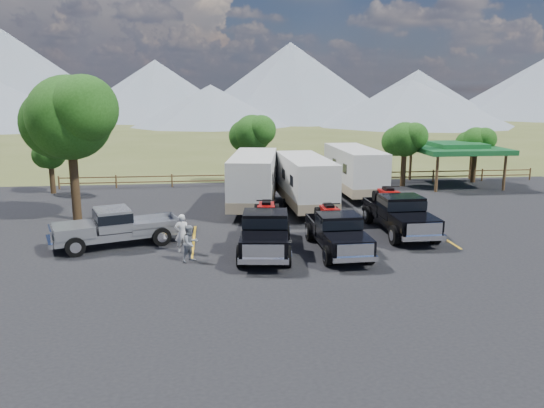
{
  "coord_description": "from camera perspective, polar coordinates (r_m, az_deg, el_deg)",
  "views": [
    {
      "loc": [
        -5.04,
        -20.44,
        7.06
      ],
      "look_at": [
        -2.19,
        4.62,
        1.6
      ],
      "focal_mm": 35.0,
      "sensor_mm": 36.0,
      "label": 1
    }
  ],
  "objects": [
    {
      "name": "tree_ne_a",
      "position": [
        40.15,
        14.06,
        6.74
      ],
      "size": [
        3.11,
        2.92,
        4.76
      ],
      "color": "#311F13",
      "rests_on": "ground"
    },
    {
      "name": "tree_north",
      "position": [
        39.7,
        -2.15,
        7.55
      ],
      "size": [
        3.46,
        3.24,
        5.25
      ],
      "color": "#311F13",
      "rests_on": "ground"
    },
    {
      "name": "person_a",
      "position": [
        23.52,
        -9.67,
        -3.13
      ],
      "size": [
        0.67,
        0.48,
        1.73
      ],
      "primitive_type": "imported",
      "rotation": [
        0.0,
        0.0,
        3.24
      ],
      "color": "silver",
      "rests_on": "asphalt_lot"
    },
    {
      "name": "rail_fence",
      "position": [
        40.09,
        3.7,
        2.93
      ],
      "size": [
        36.12,
        0.12,
        1.0
      ],
      "color": "brown",
      "rests_on": "ground"
    },
    {
      "name": "tree_nw_small",
      "position": [
        39.26,
        -22.79,
        5.01
      ],
      "size": [
        2.59,
        2.43,
        3.85
      ],
      "color": "#311F13",
      "rests_on": "ground"
    },
    {
      "name": "asphalt_lot",
      "position": [
        24.98,
        5.42,
        -4.21
      ],
      "size": [
        44.0,
        34.0,
        0.04
      ],
      "primitive_type": "cube",
      "color": "black",
      "rests_on": "ground"
    },
    {
      "name": "pavilion",
      "position": [
        41.78,
        19.22,
        5.67
      ],
      "size": [
        6.2,
        6.2,
        3.22
      ],
      "color": "brown",
      "rests_on": "ground"
    },
    {
      "name": "mountain_range",
      "position": [
        126.44,
        -7.86,
        12.47
      ],
      "size": [
        209.0,
        71.0,
        20.0
      ],
      "color": "gray",
      "rests_on": "ground"
    },
    {
      "name": "trailer_right",
      "position": [
        35.86,
        8.85,
        3.51
      ],
      "size": [
        2.59,
        9.25,
        3.21
      ],
      "rotation": [
        0.0,
        0.0,
        0.03
      ],
      "color": "white",
      "rests_on": "asphalt_lot"
    },
    {
      "name": "rig_left",
      "position": [
        23.31,
        -0.71,
        -2.76
      ],
      "size": [
        2.8,
        6.41,
        2.07
      ],
      "rotation": [
        0.0,
        0.0,
        -0.13
      ],
      "color": "black",
      "rests_on": "asphalt_lot"
    },
    {
      "name": "ground",
      "position": [
        22.2,
        7.01,
        -6.42
      ],
      "size": [
        320.0,
        320.0,
        0.0
      ],
      "primitive_type": "plane",
      "color": "#495323",
      "rests_on": "ground"
    },
    {
      "name": "rig_right",
      "position": [
        27.19,
        13.49,
        -0.87
      ],
      "size": [
        2.3,
        6.38,
        2.12
      ],
      "rotation": [
        0.0,
        0.0,
        0.01
      ],
      "color": "black",
      "rests_on": "asphalt_lot"
    },
    {
      "name": "pickup_silver",
      "position": [
        25.21,
        -16.39,
        -2.32
      ],
      "size": [
        6.12,
        3.7,
        1.75
      ],
      "rotation": [
        0.0,
        0.0,
        -1.23
      ],
      "color": "gray",
      "rests_on": "asphalt_lot"
    },
    {
      "name": "rig_center",
      "position": [
        23.61,
        7.0,
        -2.84
      ],
      "size": [
        2.12,
        5.77,
        1.92
      ],
      "rotation": [
        0.0,
        0.0,
        0.02
      ],
      "color": "black",
      "rests_on": "asphalt_lot"
    },
    {
      "name": "stall_lines",
      "position": [
        25.92,
        4.97,
        -3.54
      ],
      "size": [
        12.12,
        5.5,
        0.01
      ],
      "color": "gold",
      "rests_on": "asphalt_lot"
    },
    {
      "name": "person_b",
      "position": [
        22.29,
        -8.77,
        -4.21
      ],
      "size": [
        0.95,
        0.94,
        1.55
      ],
      "primitive_type": "imported",
      "rotation": [
        0.0,
        0.0,
        0.73
      ],
      "color": "gray",
      "rests_on": "asphalt_lot"
    },
    {
      "name": "trailer_left",
      "position": [
        31.46,
        -1.98,
        2.5
      ],
      "size": [
        3.61,
        9.49,
        3.28
      ],
      "rotation": [
        0.0,
        0.0,
        -0.16
      ],
      "color": "white",
      "rests_on": "asphalt_lot"
    },
    {
      "name": "trailer_center",
      "position": [
        31.27,
        3.59,
        2.3
      ],
      "size": [
        2.64,
        9.07,
        3.15
      ],
      "rotation": [
        0.0,
        0.0,
        0.04
      ],
      "color": "white",
      "rests_on": "asphalt_lot"
    },
    {
      "name": "tree_ne_b",
      "position": [
        43.53,
        21.04,
        6.23
      ],
      "size": [
        2.77,
        2.59,
        4.27
      ],
      "color": "#311F13",
      "rests_on": "ground"
    },
    {
      "name": "tree_big_nw",
      "position": [
        30.44,
        -21.02,
        8.66
      ],
      "size": [
        5.54,
        5.18,
        7.84
      ],
      "color": "#311F13",
      "rests_on": "ground"
    }
  ]
}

